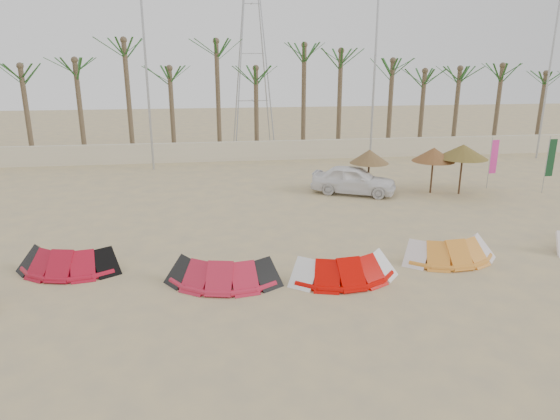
{
  "coord_description": "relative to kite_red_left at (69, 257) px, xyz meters",
  "views": [
    {
      "loc": [
        -2.46,
        -11.38,
        6.65
      ],
      "look_at": [
        0.0,
        6.0,
        1.3
      ],
      "focal_mm": 32.0,
      "sensor_mm": 36.0,
      "label": 1
    }
  ],
  "objects": [
    {
      "name": "ground",
      "position": [
        7.17,
        -4.59,
        -0.42
      ],
      "size": [
        120.0,
        120.0,
        0.0
      ],
      "primitive_type": "plane",
      "color": "tan",
      "rests_on": "ground"
    },
    {
      "name": "boundary_wall",
      "position": [
        7.17,
        17.41,
        0.23
      ],
      "size": [
        60.0,
        0.3,
        1.3
      ],
      "primitive_type": "cube",
      "color": "beige",
      "rests_on": "ground"
    },
    {
      "name": "palm_line",
      "position": [
        7.83,
        18.91,
        6.03
      ],
      "size": [
        52.0,
        4.0,
        7.7
      ],
      "color": "brown",
      "rests_on": "ground"
    },
    {
      "name": "lamp_b",
      "position": [
        1.2,
        15.41,
        5.35
      ],
      "size": [
        1.25,
        0.14,
        11.0
      ],
      "color": "#A5A8AD",
      "rests_on": "ground"
    },
    {
      "name": "lamp_c",
      "position": [
        15.2,
        15.41,
        5.35
      ],
      "size": [
        1.25,
        0.14,
        11.0
      ],
      "color": "#A5A8AD",
      "rests_on": "ground"
    },
    {
      "name": "lamp_d",
      "position": [
        27.2,
        15.41,
        5.35
      ],
      "size": [
        1.25,
        0.14,
        11.0
      ],
      "color": "#A5A8AD",
      "rests_on": "ground"
    },
    {
      "name": "pylon",
      "position": [
        8.17,
        23.41,
        -0.42
      ],
      "size": [
        3.0,
        3.0,
        14.0
      ],
      "primitive_type": null,
      "color": "#A5A8AD",
      "rests_on": "ground"
    },
    {
      "name": "kite_red_left",
      "position": [
        0.0,
        0.0,
        0.0
      ],
      "size": [
        3.47,
        2.07,
        0.9
      ],
      "color": "#A50D22",
      "rests_on": "ground"
    },
    {
      "name": "kite_red_mid",
      "position": [
        4.93,
        -1.58,
        0.0
      ],
      "size": [
        3.64,
        2.12,
        0.9
      ],
      "color": "#B91B33",
      "rests_on": "ground"
    },
    {
      "name": "kite_red_right",
      "position": [
        8.69,
        -1.84,
        0.0
      ],
      "size": [
        3.5,
        1.84,
        0.9
      ],
      "color": "#CA0500",
      "rests_on": "ground"
    },
    {
      "name": "kite_orange",
      "position": [
        12.66,
        -0.87,
        0.0
      ],
      "size": [
        3.36,
        1.76,
        0.9
      ],
      "color": "orange",
      "rests_on": "ground"
    },
    {
      "name": "parasol_left",
      "position": [
        12.78,
        8.35,
        1.41
      ],
      "size": [
        2.02,
        2.02,
        2.19
      ],
      "color": "#4C331E",
      "rests_on": "ground"
    },
    {
      "name": "parasol_mid",
      "position": [
        15.89,
        7.59,
        1.57
      ],
      "size": [
        2.16,
        2.16,
        2.35
      ],
      "color": "#4C331E",
      "rests_on": "ground"
    },
    {
      "name": "parasol_right",
      "position": [
        17.24,
        7.17,
        1.77
      ],
      "size": [
        2.48,
        2.48,
        2.55
      ],
      "color": "#4C331E",
      "rests_on": "ground"
    },
    {
      "name": "flag_pink",
      "position": [
        19.41,
        8.01,
        1.2
      ],
      "size": [
        0.45,
        0.06,
        2.74
      ],
      "color": "#A5A8AD",
      "rests_on": "ground"
    },
    {
      "name": "flag_green",
      "position": [
        21.77,
        6.77,
        1.32
      ],
      "size": [
        0.45,
        0.04,
        2.94
      ],
      "color": "#A5A8AD",
      "rests_on": "ground"
    },
    {
      "name": "car",
      "position": [
        11.9,
        8.0,
        0.31
      ],
      "size": [
        4.57,
        3.39,
        1.45
      ],
      "primitive_type": "imported",
      "rotation": [
        0.0,
        0.0,
        1.12
      ],
      "color": "white",
      "rests_on": "ground"
    }
  ]
}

